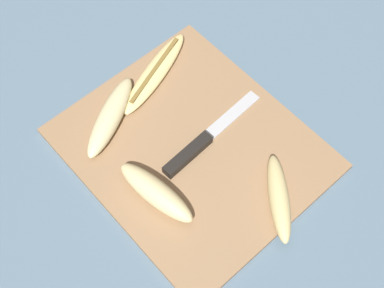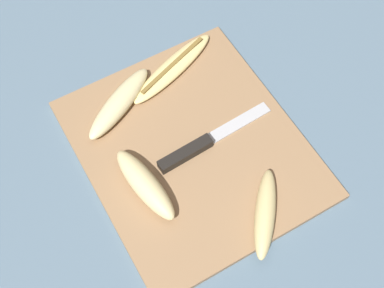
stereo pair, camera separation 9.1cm
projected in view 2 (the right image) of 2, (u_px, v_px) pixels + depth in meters
ground_plane at (192, 150)px, 0.93m from camera, size 4.00×4.00×0.00m
cutting_board at (192, 148)px, 0.92m from camera, size 0.42×0.36×0.01m
knife at (196, 148)px, 0.91m from camera, size 0.03×0.23×0.02m
banana_soft_right at (119, 103)px, 0.94m from camera, size 0.12×0.17×0.03m
banana_spotted_left at (265, 213)px, 0.84m from camera, size 0.14×0.12×0.03m
banana_ripe_center at (145, 184)px, 0.86m from camera, size 0.16×0.06×0.04m
banana_golden_short at (173, 68)px, 0.99m from camera, size 0.11×0.21×0.02m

